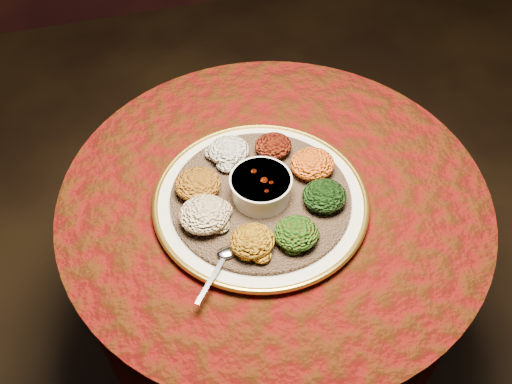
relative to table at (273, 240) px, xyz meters
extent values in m
plane|color=black|center=(0.00, 0.00, -0.55)|extent=(4.00, 4.00, 0.00)
cylinder|color=black|center=(0.00, 0.00, -0.53)|extent=(0.44, 0.44, 0.04)
cylinder|color=black|center=(0.00, 0.00, -0.21)|extent=(0.12, 0.12, 0.68)
cylinder|color=black|center=(0.00, 0.00, 0.15)|extent=(0.80, 0.80, 0.04)
cylinder|color=#450705|center=(0.00, 0.00, 0.00)|extent=(0.93, 0.93, 0.34)
cylinder|color=#450705|center=(0.00, 0.00, 0.17)|extent=(0.96, 0.96, 0.01)
cylinder|color=silver|center=(-0.04, -0.02, 0.19)|extent=(0.54, 0.54, 0.02)
torus|color=gold|center=(-0.04, -0.02, 0.20)|extent=(0.47, 0.47, 0.01)
cylinder|color=brown|center=(-0.04, -0.02, 0.20)|extent=(0.51, 0.51, 0.01)
cylinder|color=silver|center=(-0.04, -0.02, 0.24)|extent=(0.12, 0.12, 0.06)
cylinder|color=silver|center=(-0.04, -0.02, 0.26)|extent=(0.13, 0.13, 0.01)
cylinder|color=#601904|center=(-0.04, -0.02, 0.25)|extent=(0.10, 0.10, 0.01)
ellipsoid|color=silver|center=(-0.15, -0.15, 0.21)|extent=(0.04, 0.03, 0.01)
cube|color=silver|center=(-0.19, -0.20, 0.21)|extent=(0.08, 0.09, 0.00)
ellipsoid|color=silver|center=(-0.08, 0.11, 0.23)|extent=(0.09, 0.09, 0.04)
ellipsoid|color=black|center=(0.03, 0.10, 0.23)|extent=(0.08, 0.08, 0.04)
ellipsoid|color=#C06910|center=(0.09, 0.02, 0.23)|extent=(0.10, 0.09, 0.05)
ellipsoid|color=black|center=(0.09, -0.08, 0.23)|extent=(0.09, 0.09, 0.05)
ellipsoid|color=#A3250A|center=(0.00, -0.15, 0.23)|extent=(0.09, 0.09, 0.04)
ellipsoid|color=#B0790F|center=(-0.09, -0.14, 0.23)|extent=(0.09, 0.09, 0.04)
ellipsoid|color=maroon|center=(-0.17, -0.06, 0.23)|extent=(0.10, 0.10, 0.05)
ellipsoid|color=#894A10|center=(-0.16, 0.03, 0.23)|extent=(0.10, 0.09, 0.05)
camera|label=1|loc=(-0.27, -0.77, 1.15)|focal=40.00mm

